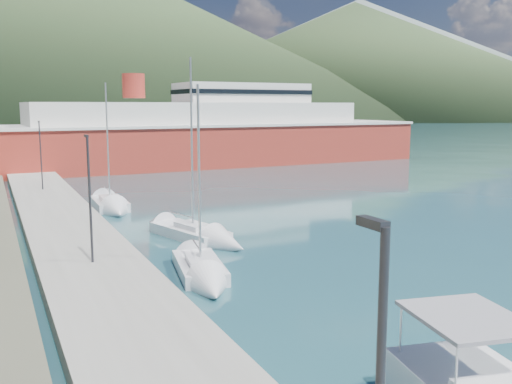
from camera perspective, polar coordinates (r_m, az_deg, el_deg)
ground at (r=134.88m, az=-19.63°, el=4.68°), size 1400.00×1400.00×0.00m
quay at (r=40.96m, az=-18.91°, el=-2.81°), size 5.00×88.00×0.80m
hills_far at (r=654.33m, az=-12.05°, el=14.56°), size 1480.00×900.00×180.00m
hills_near at (r=404.25m, az=-9.41°, el=14.38°), size 1010.00×520.00×115.00m
lamp_posts at (r=29.29m, az=-16.76°, el=0.19°), size 0.15×48.79×6.06m
sailboat_near at (r=26.83m, az=-5.09°, el=-8.58°), size 3.27×7.21×10.00m
sailboat_mid at (r=34.48m, az=-4.74°, el=-4.65°), size 4.40×8.55×11.90m
sailboat_far at (r=45.69m, az=-14.08°, el=-1.56°), size 2.53×7.46×10.89m
ferry at (r=79.66m, az=-5.55°, el=5.55°), size 65.55×16.31×12.92m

